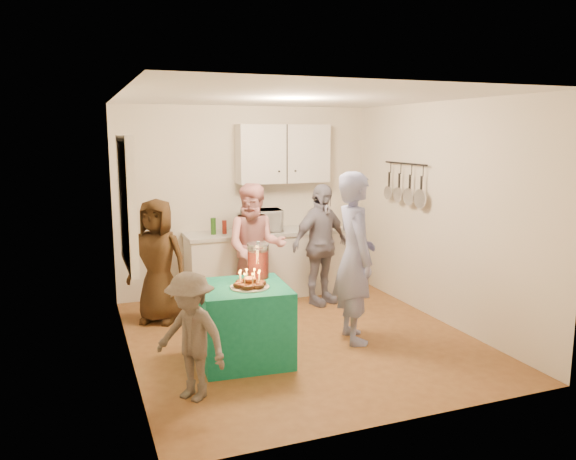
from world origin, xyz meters
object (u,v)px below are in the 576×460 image
object	(u,v)px
counter	(267,265)
man_birthday	(355,257)
punch_jar	(258,261)
woman_back_center	(256,248)
child_near_left	(191,336)
microwave	(261,220)
woman_back_right	(320,245)
woman_back_left	(158,261)
party_table	(244,323)

from	to	relation	value
counter	man_birthday	world-z (taller)	man_birthday
punch_jar	woman_back_center	world-z (taller)	woman_back_center
man_birthday	punch_jar	bearing A→B (deg)	91.59
man_birthday	child_near_left	xyz separation A→B (m)	(-1.92, -0.75, -0.37)
microwave	woman_back_right	distance (m)	0.91
punch_jar	woman_back_center	xyz separation A→B (m)	(0.37, 1.26, -0.12)
woman_back_left	child_near_left	size ratio (longest dim) A/B	1.34
punch_jar	child_near_left	world-z (taller)	child_near_left
woman_back_left	child_near_left	bearing A→B (deg)	-59.17
man_birthday	child_near_left	size ratio (longest dim) A/B	1.67
counter	woman_back_left	bearing A→B (deg)	-159.15
microwave	punch_jar	bearing A→B (deg)	-102.70
woman_back_left	child_near_left	distance (m)	2.14
party_table	woman_back_center	size ratio (longest dim) A/B	0.53
counter	child_near_left	distance (m)	3.16
punch_jar	counter	bearing A→B (deg)	68.73
microwave	man_birthday	world-z (taller)	man_birthday
woman_back_center	man_birthday	bearing A→B (deg)	-45.30
party_table	child_near_left	xyz separation A→B (m)	(-0.65, -0.64, 0.17)
party_table	punch_jar	world-z (taller)	punch_jar
woman_back_left	woman_back_right	size ratio (longest dim) A/B	0.93
man_birthday	child_near_left	bearing A→B (deg)	120.85
man_birthday	woman_back_left	distance (m)	2.35
woman_back_left	woman_back_center	world-z (taller)	woman_back_center
woman_back_right	child_near_left	size ratio (longest dim) A/B	1.44
microwave	woman_back_left	distance (m)	1.64
microwave	child_near_left	distance (m)	3.16
man_birthday	woman_back_center	distance (m)	1.56
counter	woman_back_center	xyz separation A→B (m)	(-0.34, -0.57, 0.38)
microwave	punch_jar	size ratio (longest dim) A/B	1.57
party_table	woman_back_right	world-z (taller)	woman_back_right
woman_back_left	woman_back_center	distance (m)	1.23
man_birthday	woman_back_center	bearing A→B (deg)	35.11
microwave	man_birthday	size ratio (longest dim) A/B	0.29
woman_back_left	woman_back_right	world-z (taller)	woman_back_right
woman_back_left	party_table	bearing A→B (deg)	-35.75
woman_back_left	child_near_left	world-z (taller)	woman_back_left
microwave	man_birthday	xyz separation A→B (m)	(0.40, -1.98, -0.14)
party_table	child_near_left	size ratio (longest dim) A/B	0.77
counter	party_table	distance (m)	2.29
man_birthday	child_near_left	world-z (taller)	man_birthday
woman_back_right	child_near_left	distance (m)	3.00
party_table	man_birthday	distance (m)	1.39
counter	woman_back_right	xyz separation A→B (m)	(0.53, -0.62, 0.37)
party_table	punch_jar	size ratio (longest dim) A/B	2.50
punch_jar	man_birthday	distance (m)	1.05
party_table	man_birthday	xyz separation A→B (m)	(1.27, 0.11, 0.54)
woman_back_left	woman_back_center	xyz separation A→B (m)	(1.22, 0.02, 0.07)
woman_back_center	child_near_left	world-z (taller)	woman_back_center
counter	man_birthday	size ratio (longest dim) A/B	1.20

